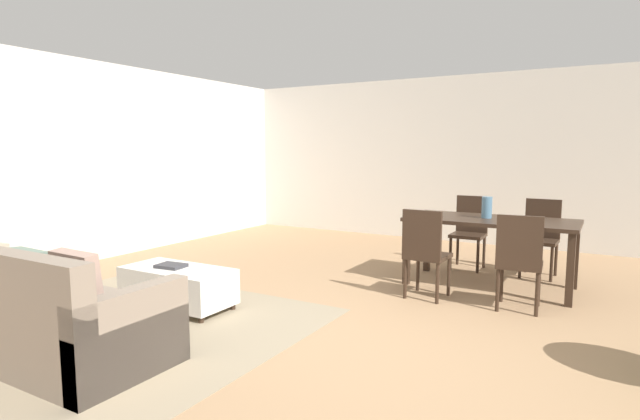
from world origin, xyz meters
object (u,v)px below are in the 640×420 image
Objects in this scene: couch at (38,316)px; dining_chair_near_left at (425,249)px; ottoman_table at (178,285)px; book_on_ottoman at (171,266)px; dining_table at (491,227)px; dining_chair_far_left at (470,228)px; dining_chair_far_right at (541,233)px; dining_chair_near_right at (519,257)px; vase_centerpiece at (487,207)px.

couch is 2.24× the size of dining_chair_near_left.
couch is 1.90× the size of ottoman_table.
ottoman_table is at bearing 11.14° from book_on_ottoman.
dining_table is 0.92m from dining_chair_far_left.
dining_chair_far_left reaches higher than book_on_ottoman.
dining_table is 0.93m from dining_chair_far_right.
dining_chair_near_left is 3.54× the size of book_on_ottoman.
dining_chair_far_right is at bearing 0.11° from dining_chair_far_left.
dining_chair_near_right reaches higher than couch.
dining_table is (2.42, 2.29, 0.44)m from ottoman_table.
dining_chair_near_left is 3.90× the size of vase_centerpiece.
dining_chair_far_left is (-0.84, 1.58, 0.00)m from dining_chair_near_right.
vase_centerpiece is at bearing 120.85° from dining_chair_near_right.
dining_chair_near_left is 1.00× the size of dining_chair_far_right.
vase_centerpiece reaches higher than book_on_ottoman.
ottoman_table is at bearing 87.48° from couch.
dining_chair_near_left is 1.00× the size of dining_chair_far_left.
dining_chair_near_right is (2.90, 2.85, 0.22)m from couch.
book_on_ottoman is at bearing -133.08° from dining_chair_far_right.
book_on_ottoman is (-2.02, -1.48, -0.11)m from dining_chair_near_left.
dining_chair_far_left is at bearing 57.13° from ottoman_table.
dining_chair_far_right is at bearing 89.85° from dining_chair_near_right.
book_on_ottoman is (-0.07, -0.01, 0.18)m from ottoman_table.
dining_table is 0.89m from dining_chair_near_right.
dining_table is at bearing -27.07° from vase_centerpiece.
dining_chair_near_left is (1.95, 1.46, 0.30)m from ottoman_table.
couch is 2.24× the size of dining_chair_far_left.
couch reaches higher than book_on_ottoman.
vase_centerpiece reaches higher than dining_chair_near_left.
dining_chair_near_left is 1.86m from dining_chair_far_right.
dining_chair_near_left and dining_chair_far_right have the same top height.
dining_chair_far_left is (0.05, 1.64, 0.00)m from dining_chair_near_left.
vase_centerpiece is (2.42, 3.64, 0.58)m from couch.
vase_centerpiece is (-0.47, 0.79, 0.36)m from dining_chair_near_right.
vase_centerpiece is (0.36, -0.78, 0.36)m from dining_chair_far_left.
dining_chair_near_left is (-0.47, -0.82, -0.15)m from dining_table.
book_on_ottoman is (-0.01, 1.31, 0.11)m from couch.
dining_chair_far_left and dining_chair_far_right have the same top height.
dining_chair_near_right is (0.89, 0.06, 0.00)m from dining_chair_near_left.
vase_centerpiece is (2.36, 2.31, 0.65)m from ottoman_table.
couch is 2.24× the size of dining_chair_near_right.
dining_chair_far_right is at bearing 58.67° from vase_centerpiece.
couch is 4.40m from dining_table.
couch is 1.16× the size of dining_table.
dining_chair_far_left is at bearing 56.36° from book_on_ottoman.
dining_table is (2.48, 3.61, 0.37)m from couch.
couch is at bearing -135.49° from dining_chair_near_right.
dining_table is at bearing 55.57° from couch.
dining_chair_far_right is (0.89, 1.64, 0.00)m from dining_chair_near_left.
book_on_ottoman is at bearing -136.26° from vase_centerpiece.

